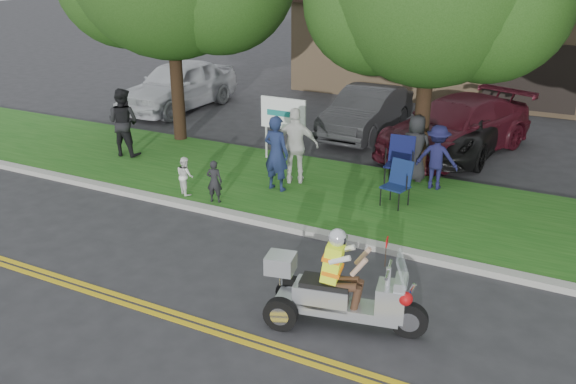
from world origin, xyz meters
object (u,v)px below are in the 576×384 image
at_px(parked_car_left, 366,112).
at_px(parked_car_mid, 459,129).
at_px(parked_car_far_left, 178,85).
at_px(parked_car_right, 456,126).
at_px(spectator_adult_mid, 123,122).
at_px(spectator_adult_left, 276,153).
at_px(lawn_chair_b, 398,180).
at_px(trike_scooter, 338,293).
at_px(spectator_adult_right, 296,146).
at_px(lawn_chair_a, 400,157).

relative_size(parked_car_left, parked_car_mid, 0.90).
bearing_deg(parked_car_left, parked_car_far_left, -178.75).
height_order(parked_car_left, parked_car_right, parked_car_right).
relative_size(spectator_adult_mid, parked_car_mid, 0.38).
xyz_separation_m(parked_car_far_left, parked_car_left, (7.00, -0.05, -0.14)).
xyz_separation_m(spectator_adult_mid, parked_car_left, (4.84, 5.15, -0.30)).
bearing_deg(spectator_adult_left, parked_car_far_left, -32.34).
bearing_deg(lawn_chair_b, parked_car_right, 100.93).
relative_size(trike_scooter, spectator_adult_mid, 1.33).
height_order(spectator_adult_left, spectator_adult_right, spectator_adult_right).
bearing_deg(parked_car_left, parked_car_mid, -8.36).
distance_m(lawn_chair_a, spectator_adult_left, 2.89).
bearing_deg(spectator_adult_left, spectator_adult_mid, 1.89).
distance_m(trike_scooter, lawn_chair_a, 6.01).
distance_m(spectator_adult_mid, spectator_adult_right, 4.97).
bearing_deg(parked_car_left, spectator_adult_right, -86.93).
distance_m(parked_car_far_left, parked_car_right, 9.82).
bearing_deg(parked_car_mid, parked_car_right, -121.85).
bearing_deg(spectator_adult_mid, lawn_chair_b, 173.05).
xyz_separation_m(lawn_chair_b, parked_car_left, (-2.65, 5.12, 0.06)).
bearing_deg(parked_car_far_left, spectator_adult_mid, -65.71).
distance_m(parked_car_mid, parked_car_right, 0.14).
bearing_deg(spectator_adult_right, lawn_chair_b, 150.77).
distance_m(spectator_adult_right, parked_car_right, 5.10).
relative_size(lawn_chair_a, parked_car_right, 0.22).
bearing_deg(spectator_adult_right, trike_scooter, 97.93).
bearing_deg(lawn_chair_a, parked_car_mid, 75.05).
xyz_separation_m(lawn_chair_a, parked_car_mid, (0.58, 3.37, -0.07)).
relative_size(trike_scooter, parked_car_right, 0.46).
bearing_deg(lawn_chair_b, trike_scooter, -69.74).
xyz_separation_m(parked_car_far_left, parked_car_right, (9.80, -0.65, -0.10)).
xyz_separation_m(trike_scooter, lawn_chair_b, (-0.61, 4.68, 0.10)).
bearing_deg(parked_car_right, spectator_adult_mid, -126.84).
xyz_separation_m(lawn_chair_b, spectator_adult_right, (-2.54, 0.19, 0.35)).
bearing_deg(parked_car_mid, spectator_adult_mid, -143.03).
distance_m(spectator_adult_left, parked_car_mid, 5.83).
relative_size(lawn_chair_a, spectator_adult_left, 0.65).
xyz_separation_m(trike_scooter, parked_car_mid, (-0.40, 9.29, 0.12)).
distance_m(lawn_chair_a, spectator_adult_right, 2.43).
distance_m(spectator_adult_mid, parked_car_mid, 9.01).
xyz_separation_m(trike_scooter, parked_car_far_left, (-10.27, 9.85, 0.30)).
distance_m(lawn_chair_b, parked_car_far_left, 10.96).
bearing_deg(parked_car_right, lawn_chair_a, -76.43).
distance_m(spectator_adult_right, parked_car_left, 4.94).
bearing_deg(parked_car_far_left, spectator_adult_right, -33.21).
distance_m(spectator_adult_left, parked_car_far_left, 8.92).
bearing_deg(parked_car_right, parked_car_far_left, -161.43).
bearing_deg(parked_car_far_left, lawn_chair_b, -26.40).
distance_m(trike_scooter, lawn_chair_b, 4.72).
bearing_deg(lawn_chair_a, parked_car_left, 115.35).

